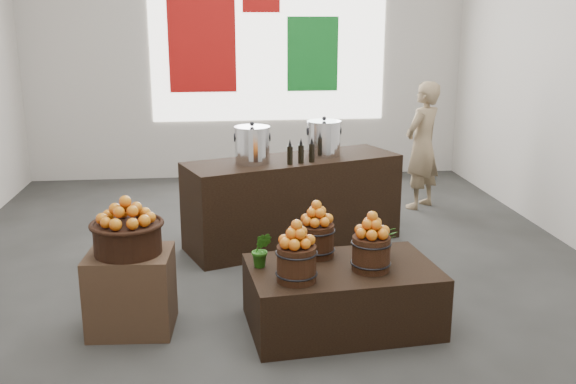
{
  "coord_description": "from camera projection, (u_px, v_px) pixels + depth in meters",
  "views": [
    {
      "loc": [
        -0.41,
        -5.42,
        2.15
      ],
      "look_at": [
        0.14,
        -0.4,
        0.8
      ],
      "focal_mm": 40.0,
      "sensor_mm": 36.0,
      "label": 1
    }
  ],
  "objects": [
    {
      "name": "shopper",
      "position": [
        422.0,
        146.0,
        7.44
      ],
      "size": [
        0.64,
        0.62,
        1.48
      ],
      "primitive_type": "imported",
      "rotation": [
        0.0,
        0.0,
        3.85
      ],
      "color": "#8F7757",
      "rests_on": "ground"
    },
    {
      "name": "stock_pot_center",
      "position": [
        324.0,
        139.0,
        6.28
      ],
      "size": [
        0.32,
        0.32,
        0.32
      ],
      "primitive_type": "cylinder",
      "color": "silver",
      "rests_on": "counter"
    },
    {
      "name": "apples_in_bucket_front_left",
      "position": [
        297.0,
        234.0,
        4.22
      ],
      "size": [
        0.2,
        0.2,
        0.18
      ],
      "primitive_type": null,
      "color": "#AF0905",
      "rests_on": "apple_bucket_front_left"
    },
    {
      "name": "oil_cruets",
      "position": [
        304.0,
        150.0,
        5.97
      ],
      "size": [
        0.23,
        0.13,
        0.24
      ],
      "primitive_type": null,
      "rotation": [
        0.0,
        0.0,
        0.35
      ],
      "color": "black",
      "rests_on": "counter"
    },
    {
      "name": "back_wall",
      "position": [
        246.0,
        32.0,
        8.64
      ],
      "size": [
        6.0,
        0.04,
        4.0
      ],
      "primitive_type": "cube",
      "color": "beige",
      "rests_on": "ground"
    },
    {
      "name": "herb_garnish_left",
      "position": [
        262.0,
        250.0,
        4.51
      ],
      "size": [
        0.17,
        0.15,
        0.26
      ],
      "primitive_type": "imported",
      "rotation": [
        0.0,
        0.0,
        -0.25
      ],
      "color": "#215C13",
      "rests_on": "display_table"
    },
    {
      "name": "apples_in_bucket_rear",
      "position": [
        316.0,
        213.0,
        4.68
      ],
      "size": [
        0.2,
        0.2,
        0.18
      ],
      "primitive_type": null,
      "color": "#AF0905",
      "rests_on": "apple_bucket_rear"
    },
    {
      "name": "apple_bucket_front_left",
      "position": [
        297.0,
        264.0,
        4.28
      ],
      "size": [
        0.27,
        0.27,
        0.24
      ],
      "primitive_type": "cylinder",
      "color": "#35170E",
      "rests_on": "display_table"
    },
    {
      "name": "apple_bucket_rear",
      "position": [
        316.0,
        240.0,
        4.73
      ],
      "size": [
        0.27,
        0.27,
        0.24
      ],
      "primitive_type": "cylinder",
      "color": "#35170E",
      "rests_on": "display_table"
    },
    {
      "name": "back_opening",
      "position": [
        269.0,
        32.0,
        8.66
      ],
      "size": [
        3.2,
        0.02,
        2.4
      ],
      "primitive_type": "cube",
      "color": "white",
      "rests_on": "back_wall"
    },
    {
      "name": "counter",
      "position": [
        293.0,
        201.0,
        6.29
      ],
      "size": [
        2.2,
        1.35,
        0.86
      ],
      "primitive_type": "cube",
      "rotation": [
        0.0,
        0.0,
        0.35
      ],
      "color": "black",
      "rests_on": "ground"
    },
    {
      "name": "deco_red_left",
      "position": [
        202.0,
        39.0,
        8.58
      ],
      "size": [
        0.9,
        0.04,
        1.4
      ],
      "primitive_type": "cube",
      "color": "#B00F0D",
      "rests_on": "back_wall"
    },
    {
      "name": "stock_pot_left",
      "position": [
        252.0,
        146.0,
        5.96
      ],
      "size": [
        0.32,
        0.32,
        0.32
      ],
      "primitive_type": "cylinder",
      "color": "silver",
      "rests_on": "counter"
    },
    {
      "name": "crate",
      "position": [
        131.0,
        291.0,
        4.55
      ],
      "size": [
        0.61,
        0.51,
        0.58
      ],
      "primitive_type": "cube",
      "rotation": [
        0.0,
        0.0,
        -0.06
      ],
      "color": "#4E3624",
      "rests_on": "ground"
    },
    {
      "name": "wicker_basket",
      "position": [
        128.0,
        238.0,
        4.45
      ],
      "size": [
        0.47,
        0.47,
        0.21
      ],
      "primitive_type": "cylinder",
      "color": "black",
      "rests_on": "crate"
    },
    {
      "name": "deco_green_right",
      "position": [
        313.0,
        54.0,
        8.79
      ],
      "size": [
        0.7,
        0.04,
        1.0
      ],
      "primitive_type": "cube",
      "color": "#127623",
      "rests_on": "back_wall"
    },
    {
      "name": "apples_in_bucket_front_right",
      "position": [
        372.0,
        225.0,
        4.41
      ],
      "size": [
        0.2,
        0.2,
        0.18
      ],
      "primitive_type": null,
      "color": "#AF0905",
      "rests_on": "apple_bucket_front_right"
    },
    {
      "name": "apple_bucket_front_right",
      "position": [
        371.0,
        253.0,
        4.46
      ],
      "size": [
        0.27,
        0.27,
        0.24
      ],
      "primitive_type": "cylinder",
      "color": "#35170E",
      "rests_on": "display_table"
    },
    {
      "name": "ground",
      "position": [
        268.0,
        266.0,
        5.8
      ],
      "size": [
        7.0,
        7.0,
        0.0
      ],
      "primitive_type": "plane",
      "color": "#383835",
      "rests_on": "ground"
    },
    {
      "name": "display_table",
      "position": [
        342.0,
        296.0,
        4.62
      ],
      "size": [
        1.4,
        0.94,
        0.46
      ],
      "primitive_type": "cube",
      "rotation": [
        0.0,
        0.0,
        0.1
      ],
      "color": "black",
      "rests_on": "ground"
    },
    {
      "name": "herb_garnish_right",
      "position": [
        382.0,
        240.0,
        4.75
      ],
      "size": [
        0.24,
        0.21,
        0.24
      ],
      "primitive_type": "imported",
      "rotation": [
        0.0,
        0.0,
        -0.14
      ],
      "color": "#215C13",
      "rests_on": "display_table"
    },
    {
      "name": "apples_in_basket",
      "position": [
        126.0,
        210.0,
        4.4
      ],
      "size": [
        0.36,
        0.36,
        0.19
      ],
      "primitive_type": null,
      "color": "#AF0905",
      "rests_on": "wicker_basket"
    }
  ]
}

